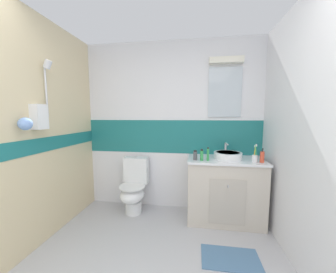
% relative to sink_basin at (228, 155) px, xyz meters
% --- Properties ---
extents(ground_plane, '(3.20, 3.48, 0.04)m').
position_rel_sink_basin_xyz_m(ground_plane, '(-0.79, -0.92, -0.92)').
color(ground_plane, '#B2B2B7').
extents(wall_back_tiled, '(3.20, 0.20, 2.50)m').
position_rel_sink_basin_xyz_m(wall_back_tiled, '(-0.78, 0.32, 0.36)').
color(wall_back_tiled, white).
rests_on(wall_back_tiled, ground_plane).
extents(wall_left_shower_alcove, '(0.24, 3.48, 2.50)m').
position_rel_sink_basin_xyz_m(wall_left_shower_alcove, '(-2.14, -0.92, 0.35)').
color(wall_left_shower_alcove, beige).
rests_on(wall_left_shower_alcove, ground_plane).
extents(wall_right_plain, '(0.10, 3.48, 2.50)m').
position_rel_sink_basin_xyz_m(wall_right_plain, '(0.56, -0.92, 0.35)').
color(wall_right_plain, white).
rests_on(wall_right_plain, ground_plane).
extents(vanity_cabinet, '(0.98, 0.55, 0.85)m').
position_rel_sink_basin_xyz_m(vanity_cabinet, '(-0.03, 0.01, -0.47)').
color(vanity_cabinet, beige).
rests_on(vanity_cabinet, ground_plane).
extents(sink_basin, '(0.36, 0.40, 0.19)m').
position_rel_sink_basin_xyz_m(sink_basin, '(0.00, 0.00, 0.00)').
color(sink_basin, white).
rests_on(sink_basin, vanity_cabinet).
extents(toilet, '(0.37, 0.50, 0.81)m').
position_rel_sink_basin_xyz_m(toilet, '(-1.31, 0.03, -0.53)').
color(toilet, white).
rests_on(toilet, ground_plane).
extents(toothbrush_cup, '(0.06, 0.06, 0.22)m').
position_rel_sink_basin_xyz_m(toothbrush_cup, '(0.30, -0.13, 0.01)').
color(toothbrush_cup, white).
rests_on(toothbrush_cup, vanity_cabinet).
extents(soap_dispenser, '(0.05, 0.05, 0.18)m').
position_rel_sink_basin_xyz_m(soap_dispenser, '(0.38, -0.14, 0.02)').
color(soap_dispenser, '#D84C33').
rests_on(soap_dispenser, vanity_cabinet).
extents(toothpaste_tube_upright, '(0.03, 0.03, 0.17)m').
position_rel_sink_basin_xyz_m(toothpaste_tube_upright, '(-0.27, -0.15, 0.03)').
color(toothpaste_tube_upright, green).
rests_on(toothpaste_tube_upright, vanity_cabinet).
extents(deodorant_spray_can, '(0.04, 0.04, 0.15)m').
position_rel_sink_basin_xyz_m(deodorant_spray_can, '(-0.34, -0.14, 0.02)').
color(deodorant_spray_can, green).
rests_on(deodorant_spray_can, vanity_cabinet).
extents(lotion_bottle_short, '(0.05, 0.05, 0.13)m').
position_rel_sink_basin_xyz_m(lotion_bottle_short, '(-0.42, -0.13, 0.01)').
color(lotion_bottle_short, '#4C4C51').
rests_on(lotion_bottle_short, vanity_cabinet).
extents(bath_mat, '(0.57, 0.34, 0.01)m').
position_rel_sink_basin_xyz_m(bath_mat, '(-0.06, -0.73, -0.89)').
color(bath_mat, '#4C7299').
rests_on(bath_mat, ground_plane).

